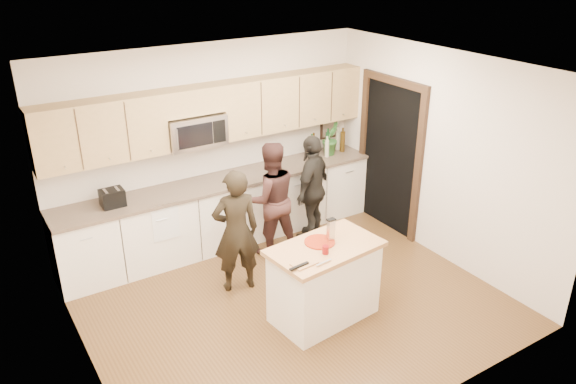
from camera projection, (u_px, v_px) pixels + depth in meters
floor at (291, 301)px, 6.57m from camera, size 4.50×4.50×0.00m
room_shell at (291, 163)px, 5.87m from camera, size 4.52×4.02×2.71m
back_cabinetry at (225, 211)px, 7.68m from camera, size 4.50×0.66×0.94m
upper_cabinetry at (217, 111)px, 7.25m from camera, size 4.50×0.33×0.75m
microwave at (195, 131)px, 7.13m from camera, size 0.76×0.41×0.40m
doorway at (390, 151)px, 7.88m from camera, size 0.06×1.25×2.20m
framed_picture at (329, 126)px, 8.53m from camera, size 0.30×0.03×0.38m
dish_towel at (161, 211)px, 6.94m from camera, size 0.34×0.60×0.48m
island at (324, 282)px, 6.13m from camera, size 1.26×0.82×0.90m
red_plate at (320, 242)px, 6.01m from camera, size 0.33×0.33×0.02m
box_grater at (331, 229)px, 6.00m from camera, size 0.09×0.06×0.24m
drink_glass at (326, 250)px, 5.78m from camera, size 0.07×0.07×0.09m
cutting_board at (304, 263)px, 5.61m from camera, size 0.27×0.18×0.02m
tongs at (299, 266)px, 5.53m from camera, size 0.23×0.05×0.02m
knife at (324, 262)px, 5.61m from camera, size 0.20×0.04×0.01m
toaster at (112, 198)px, 6.71m from camera, size 0.27×0.22×0.21m
bottle_cluster at (327, 142)px, 8.32m from camera, size 0.64×0.24×0.40m
orchid at (331, 138)px, 8.29m from camera, size 0.35×0.33×0.50m
woman_left at (236, 231)px, 6.53m from camera, size 0.62×0.48×1.53m
woman_center at (270, 199)px, 7.32m from camera, size 0.86×0.72×1.55m
woman_right at (312, 189)px, 7.65m from camera, size 0.95×0.80×1.53m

